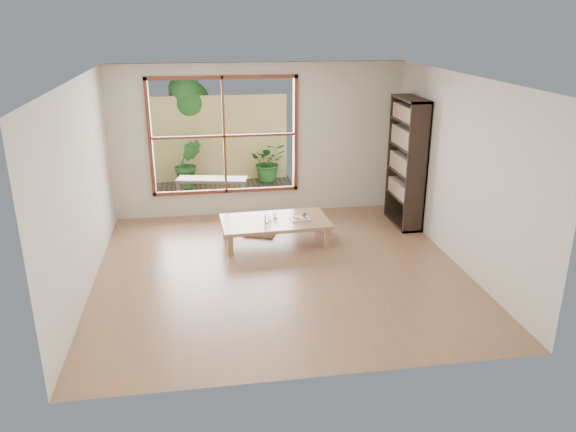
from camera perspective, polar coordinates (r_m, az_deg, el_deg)
name	(u,v)px	position (r m, az deg, el deg)	size (l,w,h in m)	color
ground	(280,269)	(7.84, -0.78, -5.41)	(5.00, 5.00, 0.00)	#8F6447
low_table	(275,223)	(8.64, -1.33, -0.68)	(1.68, 0.99, 0.36)	tan
floor_cushion	(261,230)	(9.15, -2.77, -1.39)	(0.48, 0.48, 0.07)	beige
bookshelf	(407,163)	(9.41, 11.96, 5.32)	(0.34, 0.95, 2.11)	black
glass_tall	(267,219)	(8.49, -2.19, -0.31)	(0.07, 0.07, 0.13)	silver
glass_mid	(275,215)	(8.69, -1.29, 0.06)	(0.06, 0.06, 0.09)	silver
glass_short	(275,216)	(8.70, -1.30, 0.04)	(0.06, 0.06, 0.08)	silver
glass_small	(269,218)	(8.58, -1.91, -0.24)	(0.07, 0.07, 0.08)	silver
food_tray	(301,218)	(8.66, 1.29, -0.17)	(0.33, 0.25, 0.10)	white
deck	(224,195)	(11.10, -6.53, 2.17)	(2.80, 2.00, 0.05)	#3B342B
garden_bench	(212,181)	(10.67, -7.72, 3.52)	(1.36, 0.63, 0.41)	black
bamboo_fence	(220,139)	(11.84, -6.95, 7.77)	(2.80, 0.06, 1.80)	#CFBF6A
shrub_right	(269,162)	(11.79, -1.98, 5.55)	(0.74, 0.64, 0.82)	#2B5F23
shrub_left	(188,163)	(11.47, -10.11, 5.29)	(0.55, 0.44, 1.00)	#2B5F23
garden_tree	(185,102)	(12.00, -10.45, 11.28)	(1.04, 0.85, 2.22)	#4C3D2D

